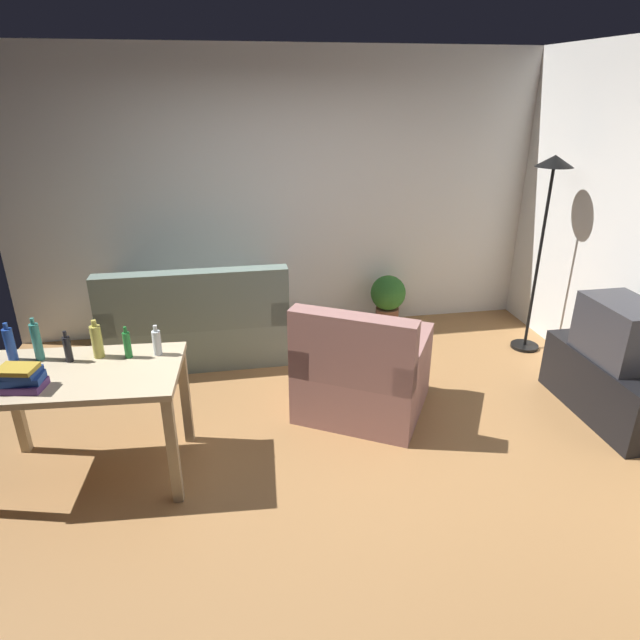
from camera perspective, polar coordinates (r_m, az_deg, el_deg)
The scene contains 16 objects.
ground_plane at distance 3.95m, azimuth -0.16°, elevation -13.16°, with size 5.20×4.40×0.02m, color #9E7042.
wall_rear at distance 5.45m, azimuth -4.28°, elevation 12.77°, with size 5.20×0.10×2.70m, color white.
couch at distance 5.15m, azimuth -12.68°, elevation -0.54°, with size 1.62×0.84×0.92m.
tv_stand at distance 4.71m, azimuth 28.00°, elevation -6.14°, with size 0.44×1.10×0.48m.
tv at distance 4.53m, azimuth 29.12°, elevation -1.02°, with size 0.41×0.60×0.44m.
torchiere_lamp at distance 5.24m, azimuth 22.81°, elevation 11.35°, with size 0.32×0.32×1.81m.
desk at distance 3.65m, azimuth -23.75°, elevation -6.44°, with size 1.24×0.78×0.76m.
potted_plant at distance 5.65m, azimuth 7.13°, elevation 2.28°, with size 0.36×0.36×0.57m.
armchair at distance 4.17m, azimuth 4.39°, elevation -5.71°, with size 1.20×1.18×0.92m.
bottle_blue at distance 3.87m, azimuth -29.76°, elevation -2.21°, with size 0.06×0.06×0.25m.
bottle_tall at distance 3.80m, azimuth -27.57°, elevation -2.00°, with size 0.05×0.05×0.28m.
bottle_dark at distance 3.71m, azimuth -24.95°, elevation -2.74°, with size 0.05×0.05×0.21m.
bottle_squat at distance 3.68m, azimuth -22.37°, elevation -2.05°, with size 0.07×0.07×0.25m.
bottle_green at distance 3.62m, azimuth -19.57°, elevation -2.43°, with size 0.05×0.05×0.21m.
bottle_clear at distance 3.60m, azimuth -16.74°, elevation -2.25°, with size 0.05×0.05×0.20m.
book_stack at distance 3.51m, azimuth -29.02°, elevation -5.38°, with size 0.28×0.20×0.14m.
Camera 1 is at (-0.55, -3.13, 2.33)m, focal length 30.50 mm.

